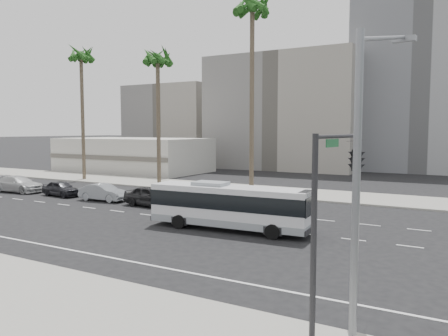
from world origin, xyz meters
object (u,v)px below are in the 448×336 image
Objects in this scene: city_bus at (229,205)px; car_b at (103,192)px; traffic_signal at (352,163)px; palm_near at (252,11)px; car_c at (61,188)px; car_d at (18,184)px; car_a at (151,196)px; palm_mid at (158,61)px; palm_far at (81,58)px; streetlight_corner at (363,167)px.

city_bus is 15.86m from car_b.
palm_near reaches higher than traffic_signal.
car_d reaches higher than car_c.
traffic_signal is at bearing -45.95° from city_bus.
car_b is 0.24× the size of palm_near.
palm_mid reaches higher than car_a.
palm_far is at bearing 178.55° from palm_near.
car_c is at bearing 86.38° from car_b.
car_c is 0.46× the size of streetlight_corner.
car_a is at bearing 152.79° from city_bus.
city_bus is 21.21m from car_c.
city_bus is 0.54× the size of palm_near.
car_a is 1.15× the size of car_c.
palm_near reaches higher than palm_mid.
car_d is 0.91× the size of traffic_signal.
streetlight_corner is (10.56, -11.65, 3.71)m from city_bus.
traffic_signal is (19.32, -13.25, 4.31)m from car_a.
car_d is (-11.46, -0.18, 0.06)m from car_b.
city_bus is at bearing -27.60° from palm_far.
car_b is at bearing -81.61° from palm_mid.
traffic_signal reaches higher than city_bus.
car_c is (-5.50, 0.08, -0.03)m from car_b.
palm_near is (9.63, 10.10, 16.69)m from car_b.
car_a is 17.60m from palm_mid.
car_b is 1.07× the size of car_c.
palm_near is at bearing -68.61° from car_d.
city_bus is at bearing -111.14° from car_a.
streetlight_corner is 48.82m from palm_far.
city_bus is at bearing 144.37° from traffic_signal.
traffic_signal reaches higher than car_a.
car_a is 11.00m from car_c.
car_d reaches higher than car_b.
palm_near reaches higher than city_bus.
car_d is (-26.66, 4.31, -0.75)m from city_bus.
car_a reaches higher than car_b.
palm_mid is at bearing -178.60° from palm_near.
palm_far reaches higher than traffic_signal.
car_a is 19.95m from palm_near.
car_b is at bearing -93.69° from car_d.
palm_far reaches higher than car_a.
palm_mid reaches higher than traffic_signal.
streetlight_corner is 38.52m from palm_mid.
streetlight_corner is at bearing -58.43° from palm_near.
car_c is 0.26× the size of palm_far.
city_bus is 1.87× the size of car_d.
palm_far is (-29.05, 15.19, 13.42)m from city_bus.
streetlight_corner is at bearing -34.12° from palm_far.
streetlight_corner reaches higher than car_b.
palm_mid reaches higher than car_c.
traffic_signal is (9.63, -8.92, 3.59)m from city_bus.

